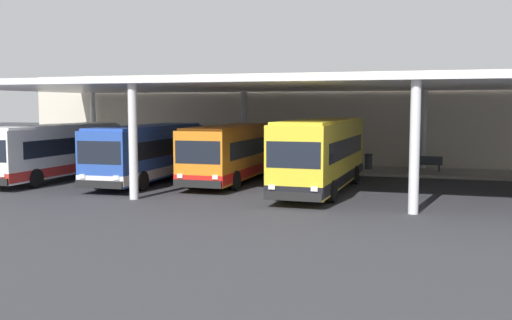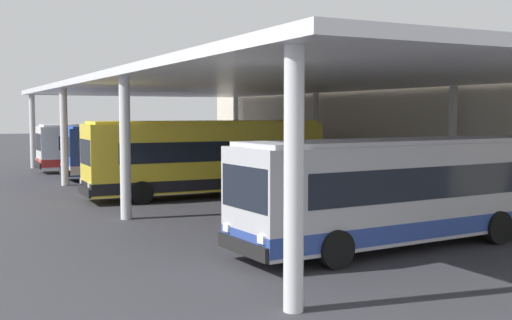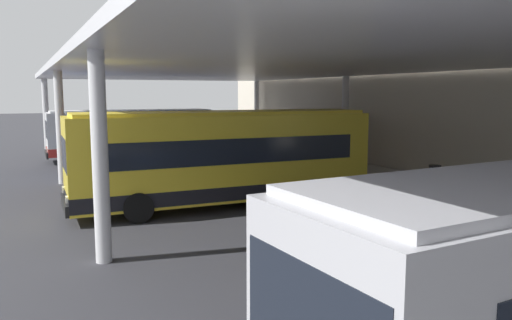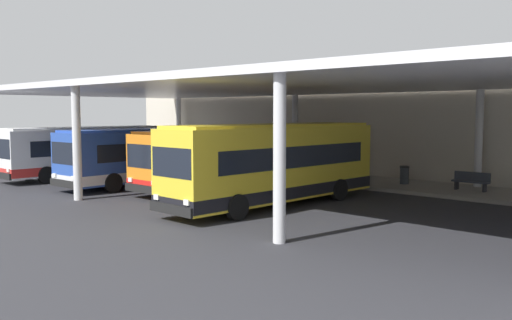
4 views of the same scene
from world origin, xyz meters
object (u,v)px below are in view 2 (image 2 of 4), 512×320
Objects in this scene: bus_nearest_bay at (118,146)px; bus_departing at (399,191)px; bus_middle_bay at (203,154)px; bench_waiting at (429,183)px; trash_bin at (381,176)px; bus_second_bay at (152,150)px; bus_far_bay at (206,157)px.

bus_departing is at bearing 1.76° from bus_nearest_bay.
bus_departing is at bearing -4.07° from bus_middle_bay.
trash_bin is at bearing 179.43° from bench_waiting.
bus_departing is at bearing -35.92° from trash_bin.
bench_waiting is at bearing 30.38° from bus_second_bay.
bus_nearest_bay is 1.00× the size of bus_middle_bay.
bus_middle_bay is 5.78m from bus_far_bay.
bus_far_bay is 6.32× the size of bench_waiting.
bus_nearest_bay is at bearing -179.36° from bus_far_bay.
bus_second_bay reaches higher than trash_bin.
bench_waiting is (4.98, 9.18, -1.18)m from bus_far_bay.
bus_far_bay is at bearing -98.14° from trash_bin.
bus_departing is (22.95, 0.23, 0.00)m from bus_second_bay.
bus_nearest_bay reaches higher than bench_waiting.
bus_second_bay and bus_middle_bay have the same top height.
bus_far_bay is 9.38m from trash_bin.
bus_nearest_bay and bus_second_bay have the same top height.
bus_nearest_bay is 19.34m from trash_bin.
bus_departing reaches higher than bench_waiting.
bus_far_bay is at bearing 0.64° from bus_nearest_bay.
bus_nearest_bay is at bearing -173.50° from bus_second_bay.
bench_waiting is at bearing 34.59° from bus_middle_bay.
trash_bin reaches higher than bench_waiting.
bus_second_bay is 0.93× the size of bus_far_bay.
bench_waiting is at bearing -0.57° from trash_bin.
trash_bin is (11.20, 8.75, -0.98)m from bus_second_bay.
bus_departing reaches higher than trash_bin.
bus_middle_bay reaches higher than trash_bin.
bus_far_bay is 1.07× the size of bus_departing.
bus_second_bay is at bearing -142.02° from trash_bin.
bus_second_bay is (5.67, 0.65, 0.00)m from bus_nearest_bay.
bus_departing is (18.48, -1.31, 0.00)m from bus_middle_bay.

